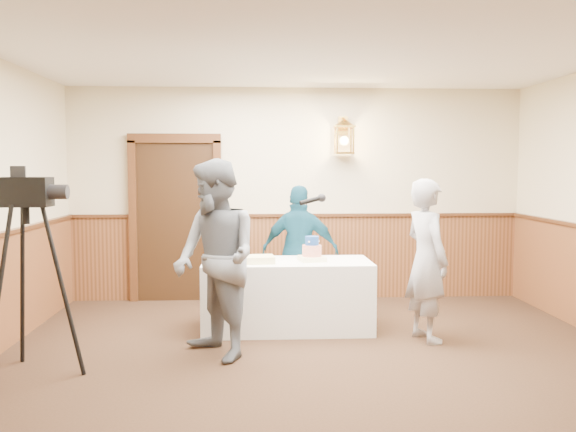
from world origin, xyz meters
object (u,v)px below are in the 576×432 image
sheet_cake_yellow (257,259)px  tiered_cake (312,251)px  interviewer (216,259)px  baker (427,260)px  assistant_p (300,251)px  tv_camera_rig (28,288)px  sheet_cake_green (231,256)px  display_table (287,295)px

sheet_cake_yellow → tiered_cake: bearing=9.2°
interviewer → baker: bearing=70.1°
tiered_cake → assistant_p: size_ratio=0.20×
interviewer → baker: 2.14m
interviewer → baker: interviewer is taller
sheet_cake_yellow → tv_camera_rig: size_ratio=0.21×
interviewer → sheet_cake_yellow: bearing=123.0°
tv_camera_rig → sheet_cake_green: bearing=43.4°
tiered_cake → tv_camera_rig: tv_camera_rig is taller
tiered_cake → assistant_p: (-0.08, 0.62, -0.08)m
tiered_cake → sheet_cake_yellow: 0.60m
sheet_cake_green → tv_camera_rig: tv_camera_rig is taller
tiered_cake → baker: baker is taller
baker → assistant_p: bearing=31.3°
sheet_cake_green → assistant_p: size_ratio=0.21×
sheet_cake_green → interviewer: 1.13m
tiered_cake → interviewer: 1.35m
baker → assistant_p: 1.61m
display_table → tv_camera_rig: tv_camera_rig is taller
baker → tv_camera_rig: size_ratio=0.98×
display_table → assistant_p: 0.74m
baker → assistant_p: size_ratio=1.06×
display_table → tiered_cake: bearing=-5.1°
sheet_cake_green → baker: baker is taller
tiered_cake → display_table: bearing=174.9°
sheet_cake_green → baker: 2.09m
sheet_cake_yellow → interviewer: size_ratio=0.19×
baker → sheet_cake_green: bearing=55.4°
assistant_p → tv_camera_rig: bearing=52.1°
sheet_cake_green → interviewer: (-0.10, -1.11, 0.13)m
display_table → baker: baker is taller
tv_camera_rig → baker: bearing=14.1°
display_table → tiered_cake: 0.55m
sheet_cake_green → assistant_p: (0.79, 0.44, -0.02)m
interviewer → assistant_p: interviewer is taller
display_table → tv_camera_rig: bearing=-148.7°
interviewer → sheet_cake_green: bearing=142.2°
interviewer → tv_camera_rig: 1.59m
sheet_cake_green → baker: (1.99, -0.64, 0.03)m
sheet_cake_yellow → sheet_cake_green: sheet_cake_green is taller
sheet_cake_yellow → baker: 1.75m
tiered_cake → sheet_cake_green: tiered_cake is taller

